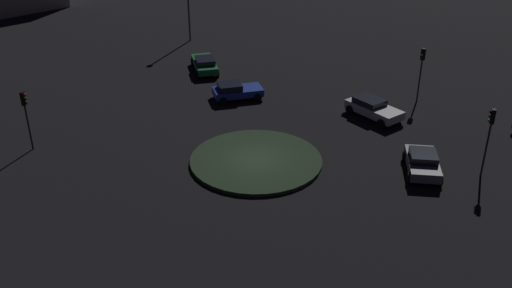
% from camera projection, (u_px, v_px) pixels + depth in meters
% --- Properties ---
extents(ground_plane, '(115.88, 115.88, 0.00)m').
position_uv_depth(ground_plane, '(256.00, 162.00, 36.72)').
color(ground_plane, black).
extents(roundabout_island, '(8.37, 8.37, 0.24)m').
position_uv_depth(roundabout_island, '(256.00, 160.00, 36.66)').
color(roundabout_island, '#263823').
rests_on(roundabout_island, ground_plane).
extents(car_green, '(2.30, 4.65, 1.32)m').
position_uv_depth(car_green, '(205.00, 64.00, 51.04)').
color(car_green, '#1E7238').
rests_on(car_green, ground_plane).
extents(car_blue, '(4.00, 2.48, 1.32)m').
position_uv_depth(car_blue, '(236.00, 91.00, 45.56)').
color(car_blue, '#1E38A5').
rests_on(car_blue, ground_plane).
extents(car_silver, '(3.68, 4.64, 1.37)m').
position_uv_depth(car_silver, '(373.00, 108.00, 42.42)').
color(car_silver, silver).
rests_on(car_silver, ground_plane).
extents(car_grey, '(2.85, 4.15, 1.35)m').
position_uv_depth(car_grey, '(423.00, 162.00, 35.25)').
color(car_grey, slate).
rests_on(car_grey, ground_plane).
extents(traffic_light_southwest, '(0.40, 0.37, 4.30)m').
position_uv_depth(traffic_light_southwest, '(421.00, 64.00, 43.96)').
color(traffic_light_southwest, '#2D2D2D').
rests_on(traffic_light_southwest, ground_plane).
extents(traffic_light_west, '(0.39, 0.35, 4.41)m').
position_uv_depth(traffic_light_west, '(490.00, 129.00, 33.80)').
color(traffic_light_west, '#2D2D2D').
rests_on(traffic_light_west, ground_plane).
extents(traffic_light_east, '(0.39, 0.35, 4.06)m').
position_uv_depth(traffic_light_east, '(26.00, 109.00, 36.96)').
color(traffic_light_east, '#2D2D2D').
rests_on(traffic_light_east, ground_plane).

